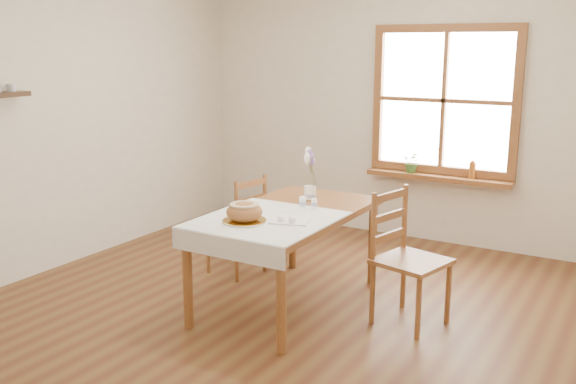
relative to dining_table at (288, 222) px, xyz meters
The scene contains 18 objects.
ground 0.73m from the dining_table, 90.00° to the right, with size 5.00×5.00×0.00m, color brown.
room_walls 1.08m from the dining_table, 90.00° to the right, with size 4.60×5.10×2.65m.
window 2.36m from the dining_table, 77.02° to the left, with size 1.46×0.08×1.46m.
window_sill 2.16m from the dining_table, 76.61° to the left, with size 1.46×0.20×0.05m.
dining_table is the anchor object (origin of this frame).
table_linen 0.32m from the dining_table, 90.00° to the right, with size 0.91×0.99×0.01m, color white.
chair_left 0.88m from the dining_table, 153.40° to the left, with size 0.41×0.43×0.88m, color brown, non-canonical shape.
chair_right 0.97m from the dining_table, ahead, with size 0.46×0.48×0.98m, color brown, non-canonical shape.
bread_plate 0.47m from the dining_table, 101.27° to the right, with size 0.30×0.30×0.02m, color white.
bread_loaf 0.50m from the dining_table, 101.27° to the right, with size 0.26×0.26×0.14m, color brown.
egg_napkin 0.34m from the dining_table, 56.42° to the right, with size 0.27×0.23×0.01m, color white.
eggs 0.35m from the dining_table, 56.42° to the right, with size 0.21×0.19×0.05m, color white, non-canonical shape.
salt_shaker 0.19m from the dining_table, 47.76° to the left, with size 0.05×0.05×0.10m, color white.
pepper_shaker 0.25m from the dining_table, 39.43° to the left, with size 0.05×0.05×0.09m, color white.
flower_vase 0.43m from the dining_table, 94.41° to the left, with size 0.10×0.10×0.11m, color white.
lavender_bouquet 0.53m from the dining_table, 94.41° to the left, with size 0.17×0.17×0.32m, color #765698, non-canonical shape.
potted_plant 2.12m from the dining_table, 83.87° to the left, with size 0.19×0.21×0.17m, color #3A6A2A.
amber_bottle 2.26m from the dining_table, 68.33° to the left, with size 0.06×0.06×0.18m, color #AD6020.
Camera 1 is at (2.41, -3.76, 2.00)m, focal length 40.00 mm.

